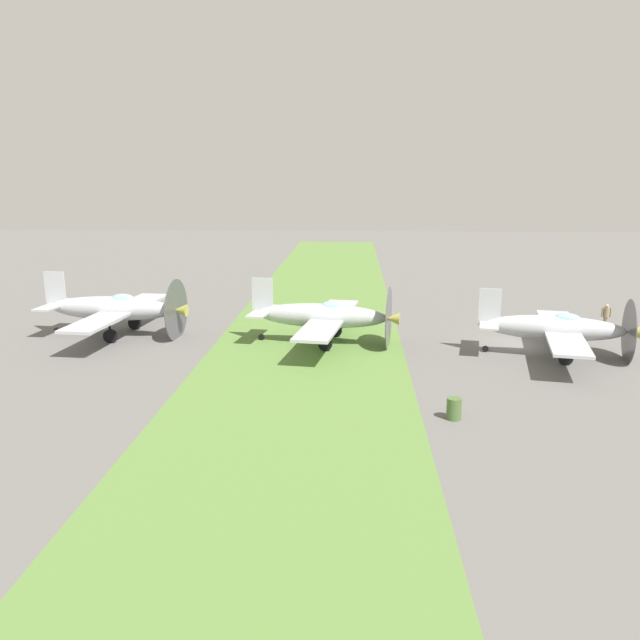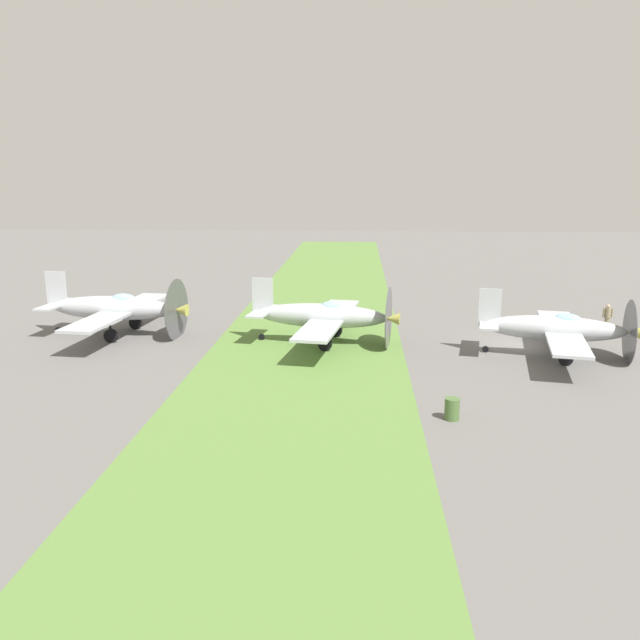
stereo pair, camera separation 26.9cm
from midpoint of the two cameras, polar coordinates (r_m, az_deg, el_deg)
The scene contains 7 objects.
ground_plane at distance 39.11m, azimuth 17.39°, elevation -2.21°, with size 160.00×160.00×0.00m, color #605E5B.
grass_verge at distance 38.04m, azimuth -0.83°, elevation -2.03°, with size 120.00×11.00×0.01m, color #567A38.
airplane_lead at distance 37.05m, azimuth 20.52°, elevation -0.72°, with size 10.70×8.54×3.79m.
airplane_wingman at distance 37.54m, azimuth 0.58°, elevation 0.37°, with size 11.19×8.90×3.96m.
airplane_trail at distance 41.36m, azimuth -17.50°, elevation 1.01°, with size 11.53×9.13×4.10m.
ground_crew_mechanic at distance 44.64m, azimuth 24.35°, elevation 0.23°, with size 0.38×0.63×1.73m.
fuel_drum at distance 26.73m, azimuth 11.94°, elevation -7.75°, with size 0.60×0.60×0.90m, color #476633.
Camera 2 is at (36.69, -9.35, 9.65)m, focal length 35.99 mm.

